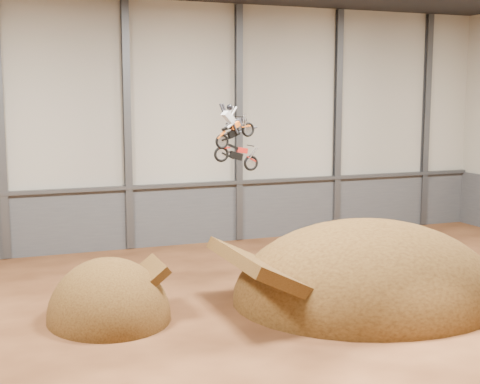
% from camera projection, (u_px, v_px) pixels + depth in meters
% --- Properties ---
extents(floor, '(40.00, 40.00, 0.00)m').
position_uv_depth(floor, '(295.00, 323.00, 25.75)').
color(floor, '#482513').
rests_on(floor, ground).
extents(back_wall, '(40.00, 0.10, 14.00)m').
position_uv_depth(back_wall, '(184.00, 125.00, 38.62)').
color(back_wall, '#B5B0A1').
rests_on(back_wall, ground).
extents(lower_band_back, '(39.80, 0.18, 3.50)m').
position_uv_depth(lower_band_back, '(185.00, 215.00, 39.27)').
color(lower_band_back, '#4C4E53').
rests_on(lower_band_back, ground).
extents(steel_rail, '(39.80, 0.35, 0.20)m').
position_uv_depth(steel_rail, '(186.00, 185.00, 38.88)').
color(steel_rail, '#47494F').
rests_on(steel_rail, lower_band_back).
extents(steel_column_1, '(0.40, 0.36, 13.90)m').
position_uv_depth(steel_column_1, '(1.00, 128.00, 34.89)').
color(steel_column_1, '#47494F').
rests_on(steel_column_1, ground).
extents(steel_column_2, '(0.40, 0.36, 13.90)m').
position_uv_depth(steel_column_2, '(127.00, 126.00, 37.25)').
color(steel_column_2, '#47494F').
rests_on(steel_column_2, ground).
extents(steel_column_3, '(0.40, 0.36, 13.90)m').
position_uv_depth(steel_column_3, '(239.00, 124.00, 39.62)').
color(steel_column_3, '#47494F').
rests_on(steel_column_3, ground).
extents(steel_column_4, '(0.40, 0.36, 13.90)m').
position_uv_depth(steel_column_4, '(338.00, 123.00, 41.98)').
color(steel_column_4, '#47494F').
rests_on(steel_column_4, ground).
extents(steel_column_5, '(0.40, 0.36, 13.90)m').
position_uv_depth(steel_column_5, '(426.00, 122.00, 44.35)').
color(steel_column_5, '#47494F').
rests_on(steel_column_5, ground).
extents(takeoff_ramp, '(4.80, 5.54, 4.80)m').
position_uv_depth(takeoff_ramp, '(109.00, 319.00, 26.22)').
color(takeoff_ramp, '#3B240E').
rests_on(takeoff_ramp, ground).
extents(landing_ramp, '(11.78, 10.42, 6.80)m').
position_uv_depth(landing_ramp, '(367.00, 298.00, 28.88)').
color(landing_ramp, '#3B240E').
rests_on(landing_ramp, ground).
extents(fmx_rider_a, '(2.55, 1.19, 2.34)m').
position_uv_depth(fmx_rider_a, '(237.00, 121.00, 27.99)').
color(fmx_rider_a, orange).
extents(fmx_rider_b, '(3.51, 0.97, 3.21)m').
position_uv_depth(fmx_rider_b, '(234.00, 138.00, 29.21)').
color(fmx_rider_b, '#AB1A14').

